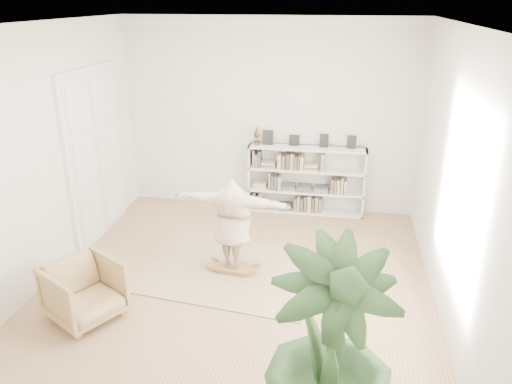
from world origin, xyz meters
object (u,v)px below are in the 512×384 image
(bookshelf, at_px, (306,181))
(armchair, at_px, (84,291))
(rocker_board, at_px, (234,267))
(houseplant, at_px, (330,354))
(person, at_px, (233,221))

(bookshelf, relative_size, armchair, 2.59)
(rocker_board, bearing_deg, houseplant, -55.69)
(person, relative_size, houseplant, 0.86)
(person, distance_m, houseplant, 3.27)
(bookshelf, xyz_separation_m, person, (-0.88, -2.47, 0.21))
(rocker_board, relative_size, person, 0.33)
(bookshelf, xyz_separation_m, rocker_board, (-0.88, -2.47, -0.56))
(person, bearing_deg, bookshelf, -102.63)
(rocker_board, distance_m, person, 0.77)
(bookshelf, bearing_deg, armchair, -122.60)
(bookshelf, height_order, houseplant, houseplant)
(armchair, xyz_separation_m, houseplant, (3.14, -1.45, 0.63))
(armchair, distance_m, rocker_board, 2.21)
(rocker_board, xyz_separation_m, houseplant, (1.50, -2.90, 0.94))
(rocker_board, relative_size, houseplant, 0.29)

